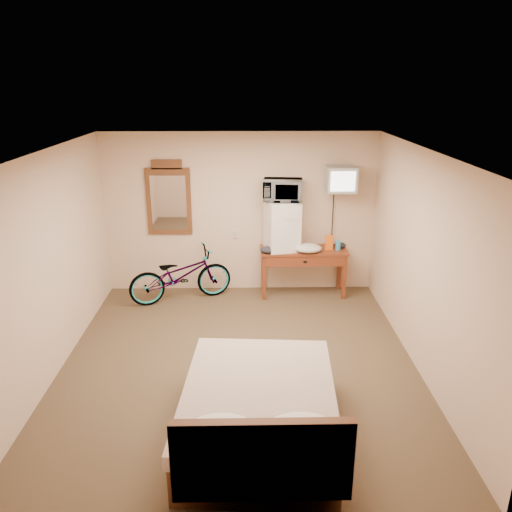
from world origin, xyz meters
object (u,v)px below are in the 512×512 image
(desk, at_px, (304,257))
(microwave, at_px, (283,190))
(crt_television, at_px, (341,179))
(bed, at_px, (259,414))
(bicycle, at_px, (181,275))
(mini_fridge, at_px, (282,225))
(blue_cup, at_px, (338,245))
(wall_mirror, at_px, (169,199))

(desk, bearing_deg, microwave, 174.15)
(crt_television, distance_m, bed, 3.95)
(bicycle, bearing_deg, microwave, -102.15)
(desk, distance_m, bicycle, 1.91)
(microwave, height_order, bicycle, microwave)
(microwave, distance_m, bed, 3.71)
(microwave, bearing_deg, bicycle, -167.66)
(mini_fridge, xyz_separation_m, bicycle, (-1.55, -0.20, -0.72))
(desk, xyz_separation_m, bed, (-0.77, -3.38, -0.33))
(blue_cup, xyz_separation_m, crt_television, (-0.01, 0.03, 1.02))
(wall_mirror, bearing_deg, microwave, -7.81)
(wall_mirror, bearing_deg, bicycle, -67.46)
(desk, distance_m, mini_fridge, 0.61)
(microwave, bearing_deg, crt_television, 4.04)
(crt_television, bearing_deg, bicycle, -175.49)
(bicycle, bearing_deg, bed, 179.48)
(desk, relative_size, wall_mirror, 1.15)
(microwave, distance_m, wall_mirror, 1.75)
(crt_television, relative_size, bicycle, 0.36)
(bed, bearing_deg, mini_fridge, 82.76)
(microwave, relative_size, bed, 0.29)
(wall_mirror, bearing_deg, crt_television, -5.53)
(mini_fridge, height_order, bicycle, mini_fridge)
(microwave, relative_size, blue_cup, 4.01)
(desk, relative_size, bed, 0.68)
(blue_cup, relative_size, bed, 0.07)
(wall_mirror, xyz_separation_m, bicycle, (0.18, -0.44, -1.08))
(blue_cup, bearing_deg, microwave, 177.16)
(desk, height_order, microwave, microwave)
(bicycle, distance_m, bed, 3.41)
(mini_fridge, xyz_separation_m, crt_television, (0.85, -0.01, 0.70))
(crt_television, bearing_deg, microwave, 179.14)
(microwave, xyz_separation_m, blue_cup, (0.86, -0.04, -0.85))
(bed, bearing_deg, crt_television, 69.32)
(desk, relative_size, crt_television, 2.37)
(desk, height_order, bed, bed)
(microwave, bearing_deg, mini_fridge, -118.78)
(blue_cup, bearing_deg, crt_television, 110.91)
(wall_mirror, height_order, bicycle, wall_mirror)
(microwave, distance_m, crt_television, 0.87)
(desk, height_order, crt_television, crt_television)
(blue_cup, relative_size, crt_television, 0.25)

